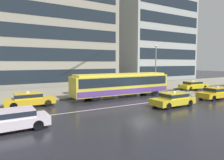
{
  "coord_description": "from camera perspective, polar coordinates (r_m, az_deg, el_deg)",
  "views": [
    {
      "loc": [
        -13.05,
        -16.56,
        4.01
      ],
      "look_at": [
        -1.2,
        3.99,
        1.96
      ],
      "focal_mm": 31.96,
      "sensor_mm": 36.0,
      "label": 1
    }
  ],
  "objects": [
    {
      "name": "crosswalk_stripe_edge_far",
      "position": [
        29.76,
        22.47,
        -3.16
      ],
      "size": [
        0.44,
        4.4,
        0.01
      ],
      "primitive_type": "cube",
      "color": "beige",
      "rests_on": "ground_plane"
    },
    {
      "name": "taxi_oncoming_near",
      "position": [
        19.3,
        17.06,
        -5.14
      ],
      "size": [
        4.21,
        1.85,
        1.39
      ],
      "color": "yellow",
      "rests_on": "ground_plane"
    },
    {
      "name": "crosswalk_stripe_center",
      "position": [
        28.36,
        20.25,
        -3.48
      ],
      "size": [
        0.44,
        4.4,
        0.01
      ],
      "primitive_type": "cube",
      "color": "beige",
      "rests_on": "ground_plane"
    },
    {
      "name": "office_tower_corner_right",
      "position": [
        53.43,
        10.28,
        13.24
      ],
      "size": [
        18.62,
        15.88,
        23.55
      ],
      "color": "#ACB2AF",
      "rests_on": "ground_plane"
    },
    {
      "name": "ground_plane",
      "position": [
        21.46,
        8.16,
        -5.87
      ],
      "size": [
        160.0,
        160.0,
        0.0
      ],
      "primitive_type": "plane",
      "color": "#23232B"
    },
    {
      "name": "pedestrian_at_shelter",
      "position": [
        28.61,
        4.62,
        0.37
      ],
      "size": [
        1.4,
        1.4,
        2.01
      ],
      "color": "navy",
      "rests_on": "sidewalk_slab"
    },
    {
      "name": "pedestrian_approaching_curb",
      "position": [
        28.24,
        2.06,
        -0.94
      ],
      "size": [
        0.5,
        0.5,
        1.64
      ],
      "color": "#252B2F",
      "rests_on": "sidewalk_slab"
    },
    {
      "name": "crosswalk_stripe_inner_a",
      "position": [
        27.68,
        19.06,
        -3.64
      ],
      "size": [
        0.44,
        4.4,
        0.01
      ],
      "primitive_type": "cube",
      "color": "beige",
      "rests_on": "ground_plane"
    },
    {
      "name": "taxi_queued_behind_bus",
      "position": [
        19.94,
        -22.55,
        -4.99
      ],
      "size": [
        4.36,
        1.89,
        1.39
      ],
      "color": "yellow",
      "rests_on": "ground_plane"
    },
    {
      "name": "lane_centre_line",
      "position": [
        20.55,
        10.24,
        -6.38
      ],
      "size": [
        72.0,
        0.14,
        0.01
      ],
      "primitive_type": "cube",
      "color": "silver",
      "rests_on": "ground_plane"
    },
    {
      "name": "sidewalk_slab",
      "position": [
        29.55,
        -3.5,
        -2.72
      ],
      "size": [
        80.0,
        10.0,
        0.14
      ],
      "primitive_type": "cube",
      "color": "gray",
      "rests_on": "ground_plane"
    },
    {
      "name": "office_tower_corner_left",
      "position": [
        39.5,
        -19.98,
        19.3
      ],
      "size": [
        26.76,
        10.83,
        27.96
      ],
      "color": "#9C9686",
      "rests_on": "ground_plane"
    },
    {
      "name": "crosswalk_stripe_edge_near",
      "position": [
        27.01,
        17.8,
        -3.82
      ],
      "size": [
        0.44,
        4.4,
        0.01
      ],
      "primitive_type": "cube",
      "color": "beige",
      "rests_on": "ground_plane"
    },
    {
      "name": "trolleybus",
      "position": [
        23.48,
        2.82,
        -1.14
      ],
      "size": [
        13.2,
        2.58,
        5.33
      ],
      "color": "yellow",
      "rests_on": "ground_plane"
    },
    {
      "name": "taxi_ahead_of_bus",
      "position": [
        32.3,
        22.2,
        -1.29
      ],
      "size": [
        4.64,
        2.01,
        1.39
      ],
      "color": "yellow",
      "rests_on": "ground_plane"
    },
    {
      "name": "private_car_oncoming",
      "position": [
        13.37,
        -26.98,
        -9.94
      ],
      "size": [
        4.46,
        1.87,
        1.26
      ],
      "color": "silver",
      "rests_on": "ground_plane"
    },
    {
      "name": "taxi_oncoming_far",
      "position": [
        25.17,
        27.69,
        -3.17
      ],
      "size": [
        4.59,
        1.89,
        1.39
      ],
      "color": "yellow",
      "rests_on": "ground_plane"
    },
    {
      "name": "street_lamp",
      "position": [
        29.89,
        12.41,
        4.73
      ],
      "size": [
        0.6,
        0.32,
        6.43
      ],
      "color": "gray",
      "rests_on": "sidewalk_slab"
    },
    {
      "name": "crosswalk_stripe_inner_b",
      "position": [
        29.05,
        21.39,
        -3.32
      ],
      "size": [
        0.44,
        4.4,
        0.01
      ],
      "primitive_type": "cube",
      "color": "beige",
      "rests_on": "ground_plane"
    },
    {
      "name": "bus_shelter",
      "position": [
        25.18,
        -6.14,
        0.17
      ],
      "size": [
        4.21,
        1.52,
        2.41
      ],
      "color": "gray",
      "rests_on": "sidewalk_slab"
    }
  ]
}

